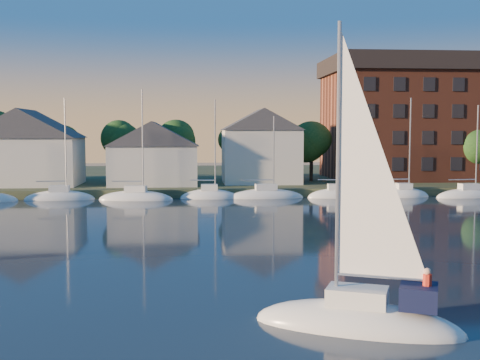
{
  "coord_description": "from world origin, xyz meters",
  "views": [
    {
      "loc": [
        -1.35,
        -20.33,
        7.85
      ],
      "look_at": [
        2.16,
        22.0,
        4.39
      ],
      "focal_mm": 45.0,
      "sensor_mm": 36.0,
      "label": 1
    }
  ],
  "objects": [
    {
      "name": "ground",
      "position": [
        0.0,
        0.0,
        0.0
      ],
      "size": [
        260.0,
        260.0,
        0.0
      ],
      "primitive_type": "plane",
      "color": "black",
      "rests_on": "ground"
    },
    {
      "name": "shoreline_land",
      "position": [
        0.0,
        75.0,
        0.0
      ],
      "size": [
        160.0,
        50.0,
        2.0
      ],
      "primitive_type": "cube",
      "color": "#354025",
      "rests_on": "ground"
    },
    {
      "name": "wooden_dock",
      "position": [
        0.0,
        52.0,
        0.0
      ],
      "size": [
        120.0,
        3.0,
        1.0
      ],
      "primitive_type": "cube",
      "color": "brown",
      "rests_on": "ground"
    },
    {
      "name": "clubhouse_west",
      "position": [
        -22.0,
        58.0,
        5.93
      ],
      "size": [
        13.65,
        9.45,
        9.64
      ],
      "color": "beige",
      "rests_on": "shoreline_land"
    },
    {
      "name": "clubhouse_centre",
      "position": [
        -6.0,
        57.0,
        5.13
      ],
      "size": [
        11.55,
        8.4,
        8.08
      ],
      "color": "beige",
      "rests_on": "shoreline_land"
    },
    {
      "name": "clubhouse_east",
      "position": [
        8.0,
        59.0,
        6.0
      ],
      "size": [
        10.5,
        8.4,
        9.8
      ],
      "color": "beige",
      "rests_on": "shoreline_land"
    },
    {
      "name": "condo_block",
      "position": [
        34.0,
        64.95,
        9.79
      ],
      "size": [
        31.0,
        17.0,
        17.4
      ],
      "color": "brown",
      "rests_on": "shoreline_land"
    },
    {
      "name": "tree_line",
      "position": [
        2.0,
        63.0,
        7.18
      ],
      "size": [
        93.4,
        5.4,
        8.9
      ],
      "color": "#3B291A",
      "rests_on": "shoreline_land"
    },
    {
      "name": "moored_fleet",
      "position": [
        0.0,
        49.0,
        0.1
      ],
      "size": [
        87.5,
        2.4,
        12.05
      ],
      "color": "white",
      "rests_on": "ground"
    },
    {
      "name": "hero_sailboat",
      "position": [
        5.37,
        2.58,
        0.56
      ],
      "size": [
        8.75,
        5.8,
        13.21
      ],
      "rotation": [
        0.0,
        0.0,
        2.73
      ],
      "color": "white",
      "rests_on": "ground"
    }
  ]
}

